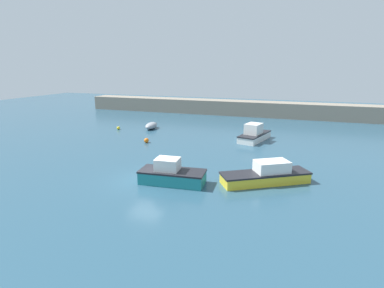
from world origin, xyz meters
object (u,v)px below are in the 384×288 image
at_px(cabin_cruiser_white, 254,134).
at_px(mooring_buoy_yellow, 118,128).
at_px(mooring_buoy_orange, 146,140).
at_px(motorboat_with_cabin, 267,175).
at_px(motorboat_grey_hull, 171,174).
at_px(rowboat_blue_near, 151,126).

relative_size(cabin_cruiser_white, mooring_buoy_yellow, 13.07).
relative_size(mooring_buoy_yellow, mooring_buoy_orange, 0.81).
xyz_separation_m(motorboat_with_cabin, motorboat_grey_hull, (-6.37, -2.33, 0.06)).
bearing_deg(rowboat_blue_near, mooring_buoy_orange, -165.06).
distance_m(cabin_cruiser_white, mooring_buoy_orange, 11.99).
bearing_deg(motorboat_with_cabin, mooring_buoy_yellow, -63.81).
bearing_deg(mooring_buoy_orange, cabin_cruiser_white, 24.10).
height_order(cabin_cruiser_white, rowboat_blue_near, cabin_cruiser_white).
relative_size(rowboat_blue_near, motorboat_grey_hull, 0.66).
height_order(motorboat_with_cabin, mooring_buoy_orange, motorboat_with_cabin).
distance_m(cabin_cruiser_white, rowboat_blue_near, 14.06).
xyz_separation_m(motorboat_with_cabin, cabin_cruiser_white, (-2.64, 12.42, 0.11)).
xyz_separation_m(motorboat_with_cabin, mooring_buoy_yellow, (-20.41, 12.63, -0.38)).
height_order(rowboat_blue_near, mooring_buoy_orange, rowboat_blue_near).
bearing_deg(motorboat_grey_hull, motorboat_with_cabin, 14.90).
relative_size(motorboat_with_cabin, motorboat_grey_hull, 1.32).
bearing_deg(cabin_cruiser_white, mooring_buoy_orange, 128.80).
height_order(cabin_cruiser_white, motorboat_grey_hull, cabin_cruiser_white).
distance_m(motorboat_with_cabin, mooring_buoy_orange, 15.53).
height_order(motorboat_grey_hull, mooring_buoy_yellow, motorboat_grey_hull).
height_order(motorboat_grey_hull, mooring_buoy_orange, motorboat_grey_hull).
xyz_separation_m(cabin_cruiser_white, motorboat_grey_hull, (-3.73, -14.75, -0.05)).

